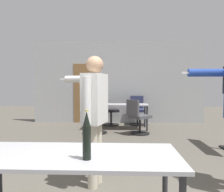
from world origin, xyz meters
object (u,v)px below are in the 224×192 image
office_chair_far_right (138,118)px  beer_bottle (87,136)px  person_near_casual (94,107)px  office_chair_far_left (109,112)px  office_chair_side_rolled (100,117)px  office_chair_near_pushed (137,111)px

office_chair_far_right → beer_bottle: (-0.72, -4.16, 0.48)m
person_near_casual → office_chair_far_left: 4.31m
person_near_casual → office_chair_far_left: (-0.03, 4.27, -0.57)m
office_chair_far_right → office_chair_side_rolled: bearing=-134.8°
office_chair_side_rolled → office_chair_near_pushed: office_chair_near_pushed is taller
beer_bottle → office_chair_far_left: bearing=91.3°
office_chair_far_right → office_chair_near_pushed: bearing=137.3°
office_chair_far_right → office_chair_far_left: 1.53m
person_near_casual → office_chair_far_right: 3.15m
office_chair_far_left → office_chair_near_pushed: 0.95m
office_chair_far_left → office_chair_near_pushed: bearing=86.8°
office_chair_far_left → office_chair_side_rolled: size_ratio=1.02×
office_chair_side_rolled → office_chair_near_pushed: 1.74m
office_chair_near_pushed → person_near_casual: bearing=78.1°
office_chair_far_right → office_chair_far_left: bearing=174.3°
office_chair_far_left → office_chair_far_right: bearing=20.1°
person_near_casual → office_chair_side_rolled: 3.15m
office_chair_side_rolled → person_near_casual: bearing=-179.9°
office_chair_side_rolled → office_chair_near_pushed: size_ratio=0.98×
person_near_casual → office_chair_near_pushed: (0.90, 4.43, -0.57)m
office_chair_far_right → office_chair_near_pushed: size_ratio=0.98×
office_chair_far_right → office_chair_side_rolled: (-1.01, 0.10, -0.00)m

